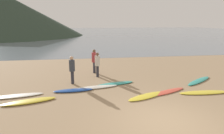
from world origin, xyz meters
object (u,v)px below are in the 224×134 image
object	(u,v)px
surfboard_0	(16,96)
person_0	(97,63)
surfboard_2	(73,90)
surfboard_5	(147,96)
surfboard_6	(168,92)
person_2	(72,68)
surfboard_3	(96,87)
surfboard_4	(115,84)
person_1	(94,59)
surfboard_7	(204,92)
surfboard_1	(29,101)
surfboard_8	(199,81)

from	to	relation	value
surfboard_0	person_0	distance (m)	5.15
surfboard_2	surfboard_5	distance (m)	3.73
surfboard_6	person_2	xyz separation A→B (m)	(-4.84, 2.17, 0.92)
surfboard_3	surfboard_6	size ratio (longest dim) A/B	1.04
surfboard_3	surfboard_6	distance (m)	3.74
surfboard_0	surfboard_3	distance (m)	3.98
surfboard_4	person_1	xyz separation A→B (m)	(-1.00, 2.77, 0.94)
surfboard_6	person_2	size ratio (longest dim) A/B	1.43
surfboard_6	surfboard_7	distance (m)	1.81
surfboard_5	person_0	world-z (taller)	person_0
surfboard_1	person_2	xyz separation A→B (m)	(1.80, 2.47, 0.90)
surfboard_1	surfboard_3	xyz separation A→B (m)	(3.11, 1.53, -0.01)
surfboard_0	surfboard_6	bearing A→B (deg)	-13.00
surfboard_1	surfboard_6	size ratio (longest dim) A/B	1.00
surfboard_6	surfboard_8	size ratio (longest dim) A/B	0.86
surfboard_1	surfboard_3	world-z (taller)	surfboard_1
surfboard_1	surfboard_8	size ratio (longest dim) A/B	0.86
surfboard_8	surfboard_6	bearing A→B (deg)	174.93
surfboard_2	person_2	world-z (taller)	person_2
surfboard_1	surfboard_4	xyz separation A→B (m)	(4.20, 1.98, -0.01)
surfboard_0	surfboard_5	xyz separation A→B (m)	(6.19, -0.93, -0.00)
surfboard_7	person_1	distance (m)	7.17
person_2	surfboard_6	bearing A→B (deg)	-158.68
person_0	surfboard_4	bearing A→B (deg)	-91.99
surfboard_3	surfboard_0	bearing A→B (deg)	-178.91
surfboard_4	surfboard_7	bearing A→B (deg)	-39.42
surfboard_2	person_2	bearing A→B (deg)	90.28
surfboard_7	person_0	xyz separation A→B (m)	(-5.07, 3.80, 0.90)
surfboard_1	surfboard_4	size ratio (longest dim) A/B	1.02
surfboard_1	surfboard_7	xyz separation A→B (m)	(8.40, -0.09, -0.01)
surfboard_0	surfboard_3	xyz separation A→B (m)	(3.92, 0.74, 0.00)
surfboard_7	person_2	world-z (taller)	person_2
surfboard_3	surfboard_5	distance (m)	2.82
surfboard_6	person_0	distance (m)	4.83
surfboard_4	surfboard_1	bearing A→B (deg)	-168.04
surfboard_0	person_0	world-z (taller)	person_0
surfboard_3	surfboard_4	world-z (taller)	surfboard_3
surfboard_7	surfboard_2	bearing A→B (deg)	171.05
surfboard_5	person_2	distance (m)	4.52
surfboard_6	surfboard_8	bearing A→B (deg)	5.76
surfboard_0	surfboard_5	size ratio (longest dim) A/B	1.16
person_0	surfboard_6	bearing A→B (deg)	-74.39
surfboard_3	surfboard_5	bearing A→B (deg)	-45.81
surfboard_2	surfboard_7	bearing A→B (deg)	-14.33
surfboard_7	surfboard_8	xyz separation A→B (m)	(0.89, 1.89, 0.00)
surfboard_1	surfboard_7	distance (m)	8.40
surfboard_5	person_2	world-z (taller)	person_2
surfboard_0	surfboard_4	bearing A→B (deg)	4.10
surfboard_1	person_0	distance (m)	5.07
surfboard_2	surfboard_6	world-z (taller)	surfboard_2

